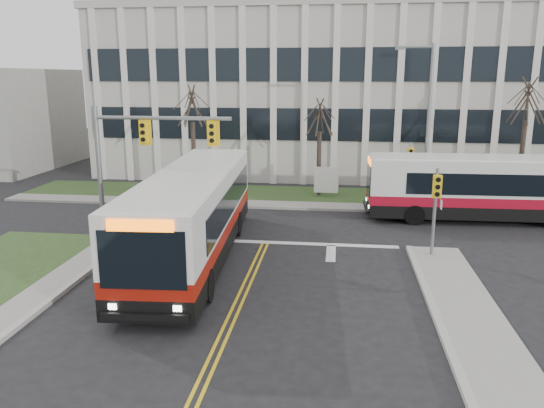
{
  "coord_description": "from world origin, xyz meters",
  "views": [
    {
      "loc": [
        3.19,
        -14.83,
        7.42
      ],
      "look_at": [
        0.38,
        7.48,
        2.0
      ],
      "focal_mm": 35.0,
      "sensor_mm": 36.0,
      "label": 1
    }
  ],
  "objects_px": {
    "bus_main": "(193,216)",
    "streetlight": "(426,117)",
    "directory_sign": "(326,180)",
    "bus_cross": "(489,190)"
  },
  "relations": [
    {
      "from": "directory_sign",
      "to": "bus_cross",
      "type": "height_order",
      "value": "bus_cross"
    },
    {
      "from": "bus_main",
      "to": "bus_cross",
      "type": "bearing_deg",
      "value": 26.23
    },
    {
      "from": "bus_main",
      "to": "streetlight",
      "type": "bearing_deg",
      "value": 41.3
    },
    {
      "from": "directory_sign",
      "to": "bus_cross",
      "type": "relative_size",
      "value": 0.16
    },
    {
      "from": "directory_sign",
      "to": "bus_main",
      "type": "height_order",
      "value": "bus_main"
    },
    {
      "from": "streetlight",
      "to": "directory_sign",
      "type": "bearing_deg",
      "value": 166.77
    },
    {
      "from": "directory_sign",
      "to": "bus_cross",
      "type": "distance_m",
      "value": 9.5
    },
    {
      "from": "streetlight",
      "to": "bus_main",
      "type": "xyz_separation_m",
      "value": [
        -10.69,
        -10.53,
        -3.38
      ]
    },
    {
      "from": "streetlight",
      "to": "bus_cross",
      "type": "height_order",
      "value": "streetlight"
    },
    {
      "from": "streetlight",
      "to": "directory_sign",
      "type": "distance_m",
      "value": 6.96
    }
  ]
}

